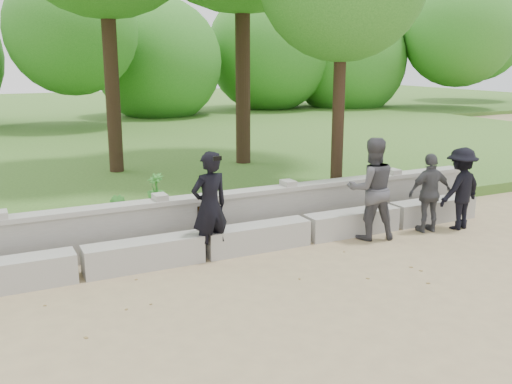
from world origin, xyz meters
The scene contains 10 objects.
ground centered at (0.00, 0.00, 0.00)m, with size 80.00×80.00×0.00m, color tan.
lawn centered at (0.00, 14.00, 0.12)m, with size 40.00×22.00×0.25m, color #395D22.
concrete_bench centered at (0.00, 1.90, 0.22)m, with size 11.90×0.45×0.45m.
parapet_wall centered at (0.00, 2.60, 0.46)m, with size 12.50×0.35×0.90m.
man_main centered at (0.09, 1.80, 0.91)m, with size 0.73×0.66×1.81m.
visitor_left centered at (3.15, 1.56, 0.94)m, with size 1.08×0.95×1.87m.
visitor_mid centered at (5.08, 1.30, 0.80)m, with size 1.11×0.75×1.60m.
visitor_right centered at (4.41, 1.40, 0.76)m, with size 0.93×0.50×1.52m.
shrub_b centered at (-1.05, 3.30, 0.56)m, with size 0.34×0.28×0.62m, color #36832C.
shrub_d centered at (0.08, 4.85, 0.57)m, with size 0.36×0.32×0.64m, color #36832C.
Camera 1 is at (-3.19, -6.55, 3.27)m, focal length 40.00 mm.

